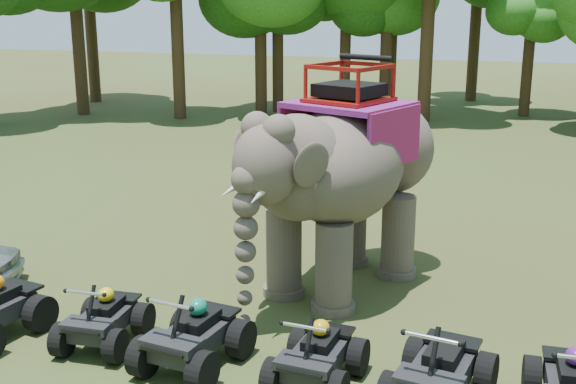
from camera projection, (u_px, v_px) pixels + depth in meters
The scene contains 18 objects.
ground at pixel (268, 311), 12.90m from camera, with size 110.00×110.00×0.00m, color #47381E.
elephant at pixel (344, 176), 13.52m from camera, with size 2.29×5.20×4.37m, color #4C4137, non-canonical shape.
atv_1 at pixel (103, 312), 11.52m from camera, with size 1.12×1.54×1.14m, color black, non-canonical shape.
atv_2 at pixel (193, 327), 10.82m from camera, with size 1.26×1.73×1.28m, color black, non-canonical shape.
atv_3 at pixel (317, 347), 10.32m from camera, with size 1.15×1.58×1.17m, color black, non-canonical shape.
atv_4 at pixel (441, 362), 9.79m from camera, with size 1.27×1.74×1.29m, color black, non-canonical shape.
atv_5 at pixel (575, 379), 9.41m from camera, with size 1.21×1.65×1.23m, color black, non-canonical shape.
tree_0 at pixel (428, 12), 31.33m from camera, with size 6.72×6.72×9.60m, color #195114, non-canonical shape.
tree_1 at pixel (529, 44), 33.25m from camera, with size 4.69×4.69×6.70m, color #195114, non-canonical shape.
tree_29 at pixel (76, 12), 33.39m from camera, with size 6.66×6.66×9.52m, color #195114, non-canonical shape.
tree_30 at pixel (177, 22), 32.30m from camera, with size 6.10×6.10×8.72m, color #195114, non-canonical shape.
tree_31 at pixel (260, 21), 33.61m from camera, with size 6.07×6.07×8.67m, color #195114, non-canonical shape.
tree_32 at pixel (346, 34), 34.38m from camera, with size 5.18×5.18×7.41m, color #195114, non-canonical shape.
tree_33 at pixel (476, 13), 37.90m from camera, with size 6.48×6.48×9.26m, color #195114, non-canonical shape.
tree_35 at pixel (278, 31), 34.43m from camera, with size 5.42×5.42×7.74m, color #195114, non-canonical shape.
tree_40 at pixel (90, 8), 37.48m from camera, with size 6.80×6.80×9.72m, color #195114, non-canonical shape.
tree_42 at pixel (392, 36), 35.10m from camera, with size 5.03×5.03×7.19m, color #195114, non-canonical shape.
tree_44 at pixel (387, 22), 33.64m from camera, with size 6.05×6.05×8.65m, color #195114, non-canonical shape.
Camera 1 is at (3.94, -11.23, 5.43)m, focal length 45.00 mm.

